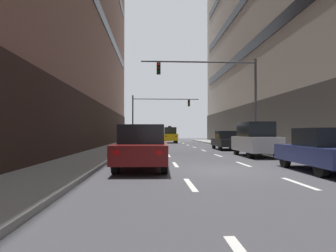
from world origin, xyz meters
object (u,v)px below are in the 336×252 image
at_px(traffic_signal_1, 153,110).
at_px(taxi_driving_0, 147,135).
at_px(car_driving_3, 142,147).
at_px(taxi_driving_1, 170,135).
at_px(car_parked_2, 255,139).
at_px(traffic_signal_0, 222,86).
at_px(car_parked_3, 226,140).
at_px(taxi_driving_2, 147,137).
at_px(car_parked_1, 322,150).

bearing_deg(traffic_signal_1, taxi_driving_0, 135.83).
xyz_separation_m(taxi_driving_0, car_driving_3, (0.16, -27.45, -0.26)).
distance_m(taxi_driving_1, car_parked_2, 23.15).
height_order(traffic_signal_0, traffic_signal_1, traffic_signal_0).
height_order(taxi_driving_0, car_parked_3, taxi_driving_0).
relative_size(car_parked_3, traffic_signal_0, 0.50).
xyz_separation_m(taxi_driving_1, traffic_signal_0, (2.67, -19.06, 3.80)).
bearing_deg(car_driving_3, traffic_signal_0, 59.45).
bearing_deg(car_parked_2, taxi_driving_2, 122.24).
relative_size(car_driving_3, traffic_signal_0, 0.55).
height_order(taxi_driving_1, car_parked_3, taxi_driving_1).
xyz_separation_m(car_driving_3, car_parked_1, (6.58, -1.25, -0.06)).
distance_m(car_driving_3, car_parked_2, 8.64).
xyz_separation_m(taxi_driving_0, car_parked_3, (6.74, -15.03, -0.34)).
distance_m(car_driving_3, traffic_signal_0, 11.63).
height_order(taxi_driving_0, taxi_driving_2, taxi_driving_0).
height_order(taxi_driving_1, traffic_signal_1, traffic_signal_1).
relative_size(taxi_driving_2, traffic_signal_1, 0.49).
relative_size(taxi_driving_2, car_parked_1, 0.99).
bearing_deg(car_driving_3, taxi_driving_2, 90.20).
xyz_separation_m(car_parked_1, car_parked_2, (0.00, 6.85, 0.23)).
height_order(car_driving_3, traffic_signal_0, traffic_signal_0).
xyz_separation_m(taxi_driving_1, traffic_signal_1, (-2.25, -1.78, 3.36)).
relative_size(taxi_driving_2, traffic_signal_0, 0.50).
bearing_deg(taxi_driving_2, taxi_driving_1, 76.60).
distance_m(taxi_driving_2, car_parked_3, 7.60).
bearing_deg(taxi_driving_1, traffic_signal_1, -141.70).
bearing_deg(car_parked_3, traffic_signal_1, 112.64).
distance_m(car_parked_3, traffic_signal_0, 5.19).
relative_size(taxi_driving_1, traffic_signal_0, 0.52).
distance_m(car_parked_2, traffic_signal_1, 22.16).
bearing_deg(taxi_driving_1, taxi_driving_2, -103.40).
relative_size(car_parked_1, traffic_signal_0, 0.51).
xyz_separation_m(taxi_driving_1, car_parked_1, (3.70, -29.71, -0.28)).
height_order(car_parked_1, traffic_signal_0, traffic_signal_0).
xyz_separation_m(car_parked_1, traffic_signal_1, (-5.95, 27.93, 3.64)).
bearing_deg(traffic_signal_1, car_parked_3, -67.36).
bearing_deg(car_parked_3, taxi_driving_0, 114.16).
distance_m(taxi_driving_0, taxi_driving_1, 3.21).
distance_m(taxi_driving_2, traffic_signal_1, 11.11).
bearing_deg(traffic_signal_0, car_parked_3, 71.16).
relative_size(car_parked_1, car_parked_2, 1.01).
bearing_deg(taxi_driving_1, car_parked_3, -77.03).
distance_m(car_driving_3, traffic_signal_1, 26.92).
xyz_separation_m(car_driving_3, car_parked_3, (6.58, 12.42, -0.08)).
distance_m(car_parked_1, car_parked_3, 13.67).
bearing_deg(car_driving_3, traffic_signal_1, 88.65).
bearing_deg(car_parked_1, traffic_signal_1, 102.02).
relative_size(car_driving_3, traffic_signal_1, 0.53).
xyz_separation_m(traffic_signal_0, traffic_signal_1, (-4.92, 17.28, -0.44)).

